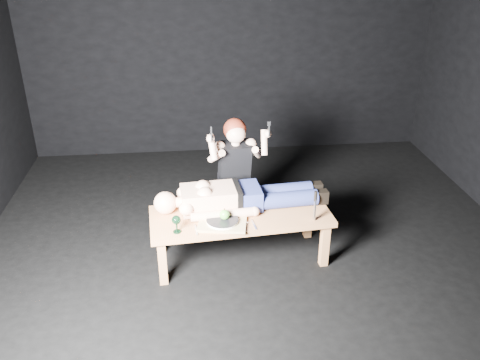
{
  "coord_description": "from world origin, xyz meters",
  "views": [
    {
      "loc": [
        -0.52,
        -3.62,
        2.6
      ],
      "look_at": [
        -0.13,
        0.06,
        0.75
      ],
      "focal_mm": 37.19,
      "sensor_mm": 36.0,
      "label": 1
    }
  ],
  "objects_px": {
    "kneeling_woman": "(233,170)",
    "serving_tray": "(222,223)",
    "carving_knife": "(315,206)",
    "goblet": "(177,224)",
    "lying_man": "(243,194)",
    "table": "(241,236)"
  },
  "relations": [
    {
      "from": "serving_tray",
      "to": "carving_knife",
      "type": "distance_m",
      "value": 0.77
    },
    {
      "from": "serving_tray",
      "to": "goblet",
      "type": "distance_m",
      "value": 0.39
    },
    {
      "from": "serving_tray",
      "to": "table",
      "type": "bearing_deg",
      "value": 41.71
    },
    {
      "from": "table",
      "to": "goblet",
      "type": "distance_m",
      "value": 0.66
    },
    {
      "from": "table",
      "to": "serving_tray",
      "type": "height_order",
      "value": "serving_tray"
    },
    {
      "from": "lying_man",
      "to": "kneeling_woman",
      "type": "xyz_separation_m",
      "value": [
        -0.04,
        0.46,
        0.01
      ]
    },
    {
      "from": "goblet",
      "to": "lying_man",
      "type": "bearing_deg",
      "value": 32.72
    },
    {
      "from": "kneeling_woman",
      "to": "carving_knife",
      "type": "relative_size",
      "value": 4.28
    },
    {
      "from": "table",
      "to": "kneeling_woman",
      "type": "xyz_separation_m",
      "value": [
        -0.01,
        0.6,
        0.35
      ]
    },
    {
      "from": "serving_tray",
      "to": "carving_knife",
      "type": "height_order",
      "value": "carving_knife"
    },
    {
      "from": "lying_man",
      "to": "serving_tray",
      "type": "distance_m",
      "value": 0.36
    },
    {
      "from": "table",
      "to": "lying_man",
      "type": "relative_size",
      "value": 1.06
    },
    {
      "from": "kneeling_woman",
      "to": "serving_tray",
      "type": "relative_size",
      "value": 2.97
    },
    {
      "from": "kneeling_woman",
      "to": "serving_tray",
      "type": "xyz_separation_m",
      "value": [
        -0.16,
        -0.75,
        -0.12
      ]
    },
    {
      "from": "carving_knife",
      "to": "goblet",
      "type": "bearing_deg",
      "value": 178.74
    },
    {
      "from": "kneeling_woman",
      "to": "carving_knife",
      "type": "height_order",
      "value": "kneeling_woman"
    },
    {
      "from": "serving_tray",
      "to": "goblet",
      "type": "bearing_deg",
      "value": -167.45
    },
    {
      "from": "lying_man",
      "to": "kneeling_woman",
      "type": "height_order",
      "value": "kneeling_woman"
    },
    {
      "from": "kneeling_woman",
      "to": "lying_man",
      "type": "bearing_deg",
      "value": -92.29
    },
    {
      "from": "lying_man",
      "to": "kneeling_woman",
      "type": "distance_m",
      "value": 0.47
    },
    {
      "from": "lying_man",
      "to": "serving_tray",
      "type": "height_order",
      "value": "lying_man"
    },
    {
      "from": "table",
      "to": "goblet",
      "type": "xyz_separation_m",
      "value": [
        -0.54,
        -0.23,
        0.3
      ]
    }
  ]
}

